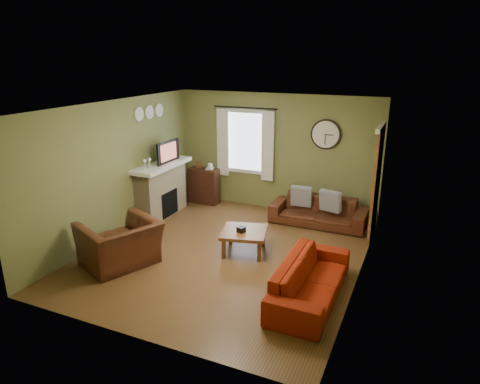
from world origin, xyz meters
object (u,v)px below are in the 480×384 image
at_px(armchair, 120,244).
at_px(sofa_red, 310,279).
at_px(bookshelf, 204,186).
at_px(sofa_brown, 318,211).
at_px(coffee_table, 244,241).

bearing_deg(armchair, sofa_red, 119.04).
height_order(bookshelf, armchair, bookshelf).
relative_size(bookshelf, sofa_brown, 0.43).
relative_size(sofa_brown, coffee_table, 2.53).
distance_m(bookshelf, coffee_table, 2.83).
bearing_deg(coffee_table, sofa_red, -33.99).
distance_m(bookshelf, armchair, 3.35).
distance_m(sofa_brown, armchair, 4.05).
xyz_separation_m(bookshelf, sofa_brown, (2.81, -0.24, -0.13)).
distance_m(sofa_red, coffee_table, 1.78).
distance_m(bookshelf, sofa_red, 4.57).
height_order(sofa_red, armchair, armchair).
height_order(bookshelf, coffee_table, bookshelf).
height_order(bookshelf, sofa_brown, bookshelf).
bearing_deg(armchair, coffee_table, 150.73).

